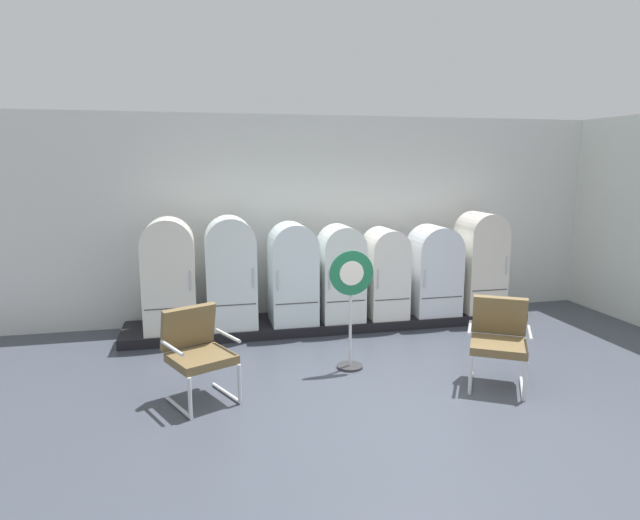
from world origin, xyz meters
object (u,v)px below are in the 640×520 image
(refrigerator_2, at_px, (293,270))
(refrigerator_3, at_px, (341,270))
(refrigerator_1, at_px, (231,269))
(refrigerator_6, at_px, (480,259))
(armchair_right, at_px, (499,337))
(sign_stand, at_px, (351,307))
(refrigerator_4, at_px, (385,270))
(armchair_left, at_px, (197,349))
(refrigerator_0, at_px, (169,272))
(refrigerator_5, at_px, (434,268))

(refrigerator_2, xyz_separation_m, refrigerator_3, (0.73, -0.02, -0.03))
(refrigerator_1, height_order, refrigerator_2, refrigerator_1)
(refrigerator_6, relative_size, armchair_right, 1.59)
(sign_stand, bearing_deg, refrigerator_4, 58.21)
(refrigerator_4, bearing_deg, refrigerator_1, -179.78)
(refrigerator_1, distance_m, armchair_left, 2.20)
(refrigerator_0, distance_m, refrigerator_6, 4.78)
(refrigerator_6, bearing_deg, refrigerator_0, -179.69)
(refrigerator_3, height_order, armchair_left, refrigerator_3)
(armchair_left, bearing_deg, refrigerator_6, 25.51)
(refrigerator_0, height_order, refrigerator_3, refrigerator_0)
(refrigerator_6, xyz_separation_m, armchair_right, (-1.11, -2.45, -0.42))
(refrigerator_1, xyz_separation_m, refrigerator_3, (1.63, -0.02, -0.09))
(refrigerator_4, bearing_deg, armchair_right, -79.06)
(refrigerator_5, distance_m, refrigerator_6, 0.80)
(refrigerator_2, bearing_deg, refrigerator_4, 0.38)
(refrigerator_5, distance_m, sign_stand, 2.43)
(refrigerator_4, height_order, refrigerator_6, refrigerator_6)
(refrigerator_2, bearing_deg, armchair_right, -51.99)
(refrigerator_2, distance_m, armchair_left, 2.55)
(refrigerator_2, xyz_separation_m, armchair_right, (1.91, -2.45, -0.36))
(refrigerator_4, bearing_deg, refrigerator_0, -179.37)
(refrigerator_2, relative_size, refrigerator_4, 1.09)
(refrigerator_2, bearing_deg, refrigerator_6, -0.00)
(sign_stand, bearing_deg, refrigerator_3, 79.25)
(refrigerator_3, bearing_deg, refrigerator_4, 2.71)
(refrigerator_2, bearing_deg, refrigerator_1, 179.96)
(refrigerator_6, bearing_deg, refrigerator_5, -179.58)
(refrigerator_4, bearing_deg, refrigerator_2, -179.62)
(refrigerator_4, relative_size, refrigerator_5, 0.98)
(refrigerator_0, height_order, sign_stand, refrigerator_0)
(armchair_right, xyz_separation_m, sign_stand, (-1.49, 0.82, 0.21))
(refrigerator_1, xyz_separation_m, refrigerator_5, (3.14, -0.01, -0.12))
(refrigerator_2, relative_size, refrigerator_3, 1.04)
(refrigerator_2, xyz_separation_m, sign_stand, (0.42, -1.63, -0.15))
(refrigerator_4, relative_size, armchair_right, 1.38)
(refrigerator_1, distance_m, refrigerator_6, 3.93)
(refrigerator_0, xyz_separation_m, armchair_right, (3.67, -2.42, -0.42))
(refrigerator_1, height_order, refrigerator_5, refrigerator_1)
(refrigerator_5, bearing_deg, armchair_right, -97.46)
(armchair_left, xyz_separation_m, armchair_right, (3.30, -0.34, 0.00))
(refrigerator_0, bearing_deg, sign_stand, -36.34)
(refrigerator_0, relative_size, refrigerator_3, 1.11)
(refrigerator_3, bearing_deg, sign_stand, -100.75)
(refrigerator_2, height_order, refrigerator_3, refrigerator_2)
(refrigerator_3, distance_m, refrigerator_4, 0.71)
(refrigerator_2, height_order, refrigerator_6, refrigerator_6)
(refrigerator_2, distance_m, refrigerator_6, 3.03)
(refrigerator_1, xyz_separation_m, armchair_right, (2.82, -2.45, -0.42))
(refrigerator_0, relative_size, refrigerator_6, 1.01)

